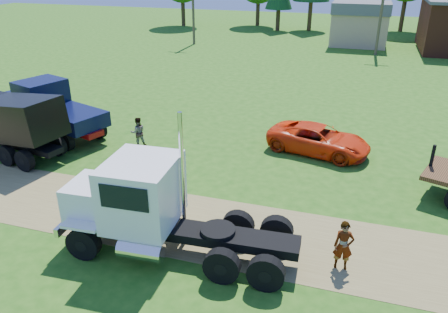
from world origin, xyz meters
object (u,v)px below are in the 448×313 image
(navy_truck, at_px, (50,108))
(orange_pickup, at_px, (319,139))
(white_semi_tractor, at_px, (146,206))
(spectator_a, at_px, (343,246))
(black_dump_truck, at_px, (4,120))

(navy_truck, height_order, orange_pickup, navy_truck)
(white_semi_tractor, bearing_deg, orange_pickup, 61.71)
(white_semi_tractor, relative_size, spectator_a, 4.73)
(white_semi_tractor, bearing_deg, black_dump_truck, 150.79)
(black_dump_truck, distance_m, navy_truck, 3.06)
(white_semi_tractor, xyz_separation_m, navy_truck, (-9.99, 8.07, -0.12))
(navy_truck, xyz_separation_m, spectator_a, (16.42, -7.22, -0.67))
(orange_pickup, bearing_deg, navy_truck, 110.21)
(white_semi_tractor, xyz_separation_m, black_dump_truck, (-10.36, 5.04, 0.15))
(orange_pickup, relative_size, spectator_a, 3.02)
(white_semi_tractor, distance_m, orange_pickup, 11.00)
(white_semi_tractor, height_order, black_dump_truck, white_semi_tractor)
(black_dump_truck, height_order, orange_pickup, black_dump_truck)
(white_semi_tractor, relative_size, orange_pickup, 1.57)
(black_dump_truck, bearing_deg, navy_truck, 93.72)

